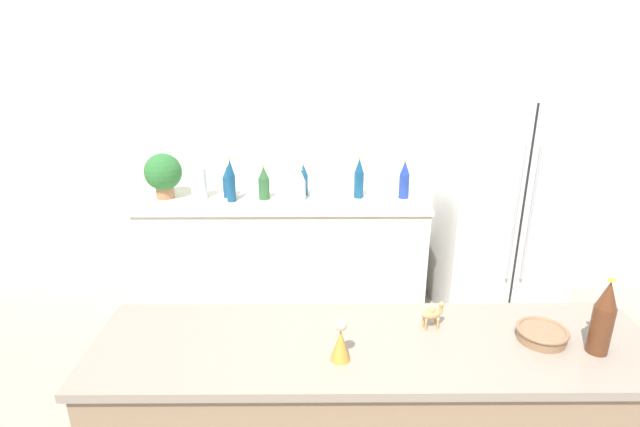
{
  "coord_description": "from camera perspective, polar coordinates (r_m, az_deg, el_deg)",
  "views": [
    {
      "loc": [
        -0.12,
        -1.11,
        2.05
      ],
      "look_at": [
        -0.1,
        1.45,
        1.12
      ],
      "focal_mm": 28.0,
      "sensor_mm": 36.0,
      "label": 1
    }
  ],
  "objects": [
    {
      "name": "wall_back",
      "position": [
        3.92,
        1.4,
        8.53
      ],
      "size": [
        8.0,
        0.06,
        2.55
      ],
      "color": "white",
      "rests_on": "ground_plane"
    },
    {
      "name": "back_counter",
      "position": [
        3.87,
        -4.03,
        -4.53
      ],
      "size": [
        2.11,
        0.63,
        0.9
      ],
      "color": "silver",
      "rests_on": "ground_plane"
    },
    {
      "name": "refrigerator",
      "position": [
        3.89,
        20.04,
        0.56
      ],
      "size": [
        0.84,
        0.74,
        1.68
      ],
      "color": "white",
      "rests_on": "ground_plane"
    },
    {
      "name": "potted_plant",
      "position": [
        3.82,
        -17.48,
        4.39
      ],
      "size": [
        0.27,
        0.27,
        0.33
      ],
      "color": "#9E6B47",
      "rests_on": "back_counter"
    },
    {
      "name": "paper_towel_roll",
      "position": [
        3.76,
        -13.67,
        3.37
      ],
      "size": [
        0.12,
        0.12,
        0.23
      ],
      "color": "white",
      "rests_on": "back_counter"
    },
    {
      "name": "back_bottle_0",
      "position": [
        3.75,
        -1.89,
        3.9
      ],
      "size": [
        0.07,
        0.07,
        0.24
      ],
      "color": "navy",
      "rests_on": "back_counter"
    },
    {
      "name": "back_bottle_1",
      "position": [
        3.71,
        9.61,
        3.81
      ],
      "size": [
        0.08,
        0.08,
        0.29
      ],
      "color": "navy",
      "rests_on": "back_counter"
    },
    {
      "name": "back_bottle_2",
      "position": [
        3.62,
        -2.17,
        3.21
      ],
      "size": [
        0.07,
        0.07,
        0.23
      ],
      "color": "#B2B7BC",
      "rests_on": "back_counter"
    },
    {
      "name": "back_bottle_3",
      "position": [
        3.63,
        -10.17,
        3.69
      ],
      "size": [
        0.07,
        0.07,
        0.32
      ],
      "color": "navy",
      "rests_on": "back_counter"
    },
    {
      "name": "back_bottle_4",
      "position": [
        3.66,
        -6.43,
        3.46
      ],
      "size": [
        0.08,
        0.08,
        0.25
      ],
      "color": "#2D6033",
      "rests_on": "back_counter"
    },
    {
      "name": "back_bottle_5",
      "position": [
        3.75,
        -10.46,
        3.6
      ],
      "size": [
        0.08,
        0.08,
        0.24
      ],
      "color": "navy",
      "rests_on": "back_counter"
    },
    {
      "name": "back_bottle_6",
      "position": [
        3.68,
        4.48,
        4.03
      ],
      "size": [
        0.07,
        0.07,
        0.31
      ],
      "color": "navy",
      "rests_on": "back_counter"
    },
    {
      "name": "wine_bottle",
      "position": [
        2.14,
        29.65,
        -10.32
      ],
      "size": [
        0.08,
        0.08,
        0.3
      ],
      "color": "#562D19",
      "rests_on": "bar_counter"
    },
    {
      "name": "fruit_bowl",
      "position": [
        2.17,
        24.03,
        -12.45
      ],
      "size": [
        0.2,
        0.2,
        0.05
      ],
      "color": "#8C6647",
      "rests_on": "bar_counter"
    },
    {
      "name": "camel_figurine",
      "position": [
        2.09,
        12.72,
        -11.09
      ],
      "size": [
        0.09,
        0.06,
        0.12
      ],
      "color": "tan",
      "rests_on": "bar_counter"
    },
    {
      "name": "wise_man_figurine_blue",
      "position": [
        1.87,
        2.37,
        -14.5
      ],
      "size": [
        0.07,
        0.07,
        0.17
      ],
      "color": "#B28933",
      "rests_on": "bar_counter"
    }
  ]
}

